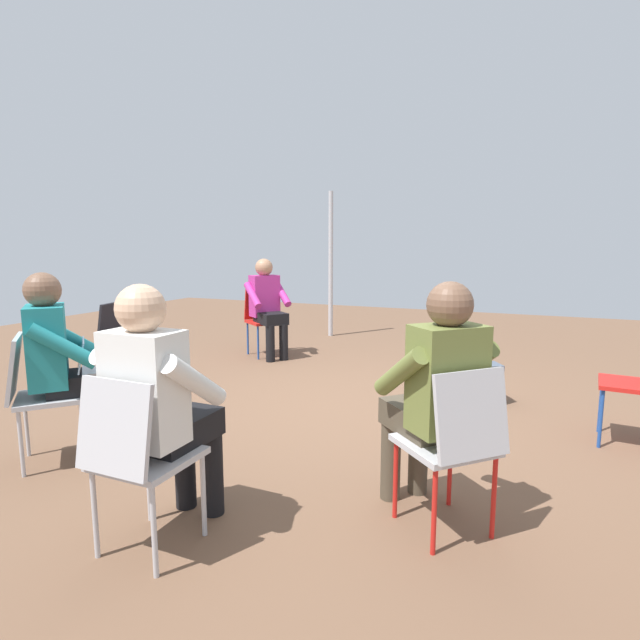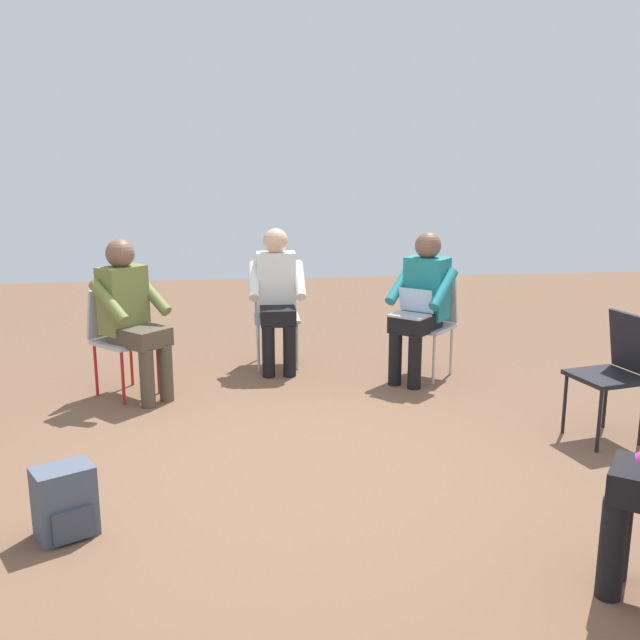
{
  "view_description": "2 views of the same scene",
  "coord_description": "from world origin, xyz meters",
  "px_view_note": "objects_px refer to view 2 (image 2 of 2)",
  "views": [
    {
      "loc": [
        3.94,
        1.57,
        1.41
      ],
      "look_at": [
        -0.06,
        -0.15,
        0.75
      ],
      "focal_mm": 28.0,
      "sensor_mm": 36.0,
      "label": 1
    },
    {
      "loc": [
        -3.98,
        0.33,
        1.84
      ],
      "look_at": [
        -0.15,
        -0.12,
        0.96
      ],
      "focal_mm": 40.0,
      "sensor_mm": 36.0,
      "label": 2
    }
  ],
  "objects_px": {
    "chair_southeast": "(429,318)",
    "person_in_white": "(277,292)",
    "chair_south": "(615,367)",
    "chair_northeast": "(119,333)",
    "person_in_olive": "(131,311)",
    "person_with_laptop": "(421,299)",
    "chair_east": "(276,310)",
    "backpack_near_laptop_user": "(65,505)"
  },
  "relations": [
    {
      "from": "person_with_laptop",
      "to": "person_in_olive",
      "type": "bearing_deg",
      "value": 46.38
    },
    {
      "from": "person_in_white",
      "to": "person_in_olive",
      "type": "distance_m",
      "value": 1.34
    },
    {
      "from": "person_in_white",
      "to": "person_with_laptop",
      "type": "bearing_deg",
      "value": 158.95
    },
    {
      "from": "person_in_olive",
      "to": "person_in_white",
      "type": "bearing_deg",
      "value": 164.53
    },
    {
      "from": "chair_southeast",
      "to": "chair_south",
      "type": "xyz_separation_m",
      "value": [
        -1.56,
        -0.83,
        0.0
      ]
    },
    {
      "from": "chair_southeast",
      "to": "person_in_white",
      "type": "height_order",
      "value": "person_in_white"
    },
    {
      "from": "chair_southeast",
      "to": "chair_east",
      "type": "relative_size",
      "value": 1.0
    },
    {
      "from": "chair_southeast",
      "to": "person_in_white",
      "type": "xyz_separation_m",
      "value": [
        0.34,
        1.29,
        0.2
      ]
    },
    {
      "from": "chair_east",
      "to": "chair_south",
      "type": "height_order",
      "value": "same"
    },
    {
      "from": "chair_southeast",
      "to": "person_in_olive",
      "type": "distance_m",
      "value": 2.48
    },
    {
      "from": "backpack_near_laptop_user",
      "to": "chair_southeast",
      "type": "bearing_deg",
      "value": -45.76
    },
    {
      "from": "chair_southeast",
      "to": "chair_northeast",
      "type": "bearing_deg",
      "value": 46.16
    },
    {
      "from": "chair_south",
      "to": "person_with_laptop",
      "type": "bearing_deg",
      "value": 20.82
    },
    {
      "from": "chair_east",
      "to": "chair_northeast",
      "type": "bearing_deg",
      "value": 29.8
    },
    {
      "from": "chair_east",
      "to": "person_in_olive",
      "type": "bearing_deg",
      "value": 36.24
    },
    {
      "from": "chair_northeast",
      "to": "backpack_near_laptop_user",
      "type": "relative_size",
      "value": 2.36
    },
    {
      "from": "chair_northeast",
      "to": "person_with_laptop",
      "type": "height_order",
      "value": "person_with_laptop"
    },
    {
      "from": "chair_southeast",
      "to": "person_with_laptop",
      "type": "height_order",
      "value": "person_with_laptop"
    },
    {
      "from": "chair_south",
      "to": "person_in_olive",
      "type": "bearing_deg",
      "value": 56.87
    },
    {
      "from": "person_in_white",
      "to": "backpack_near_laptop_user",
      "type": "xyz_separation_m",
      "value": [
        -2.78,
        1.22,
        -0.54
      ]
    },
    {
      "from": "chair_south",
      "to": "person_in_olive",
      "type": "distance_m",
      "value": 3.51
    },
    {
      "from": "chair_northeast",
      "to": "person_with_laptop",
      "type": "distance_m",
      "value": 2.46
    },
    {
      "from": "chair_east",
      "to": "backpack_near_laptop_user",
      "type": "relative_size",
      "value": 2.36
    },
    {
      "from": "chair_northeast",
      "to": "person_in_olive",
      "type": "bearing_deg",
      "value": 90.0
    },
    {
      "from": "chair_southeast",
      "to": "person_with_laptop",
      "type": "distance_m",
      "value": 0.26
    },
    {
      "from": "chair_northeast",
      "to": "backpack_near_laptop_user",
      "type": "bearing_deg",
      "value": 46.01
    },
    {
      "from": "chair_southeast",
      "to": "chair_east",
      "type": "height_order",
      "value": "same"
    },
    {
      "from": "chair_south",
      "to": "person_in_white",
      "type": "distance_m",
      "value": 2.85
    },
    {
      "from": "chair_northeast",
      "to": "person_in_white",
      "type": "distance_m",
      "value": 1.4
    },
    {
      "from": "person_in_white",
      "to": "person_in_olive",
      "type": "xyz_separation_m",
      "value": [
        -0.67,
        1.16,
        0.0
      ]
    },
    {
      "from": "person_with_laptop",
      "to": "person_in_olive",
      "type": "relative_size",
      "value": 1.0
    },
    {
      "from": "chair_northeast",
      "to": "person_in_olive",
      "type": "relative_size",
      "value": 0.69
    },
    {
      "from": "person_with_laptop",
      "to": "person_in_olive",
      "type": "distance_m",
      "value": 2.34
    },
    {
      "from": "person_in_white",
      "to": "backpack_near_laptop_user",
      "type": "relative_size",
      "value": 3.44
    },
    {
      "from": "chair_south",
      "to": "person_in_white",
      "type": "relative_size",
      "value": 0.69
    },
    {
      "from": "chair_east",
      "to": "backpack_near_laptop_user",
      "type": "height_order",
      "value": "chair_east"
    },
    {
      "from": "chair_east",
      "to": "person_in_white",
      "type": "relative_size",
      "value": 0.69
    },
    {
      "from": "chair_southeast",
      "to": "chair_northeast",
      "type": "xyz_separation_m",
      "value": [
        -0.22,
        2.56,
        0.0
      ]
    },
    {
      "from": "chair_northeast",
      "to": "chair_south",
      "type": "xyz_separation_m",
      "value": [
        -1.35,
        -3.4,
        0.0
      ]
    },
    {
      "from": "chair_southeast",
      "to": "person_with_laptop",
      "type": "relative_size",
      "value": 0.69
    },
    {
      "from": "chair_southeast",
      "to": "person_in_olive",
      "type": "relative_size",
      "value": 0.69
    },
    {
      "from": "person_in_olive",
      "to": "backpack_near_laptop_user",
      "type": "relative_size",
      "value": 3.44
    }
  ]
}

